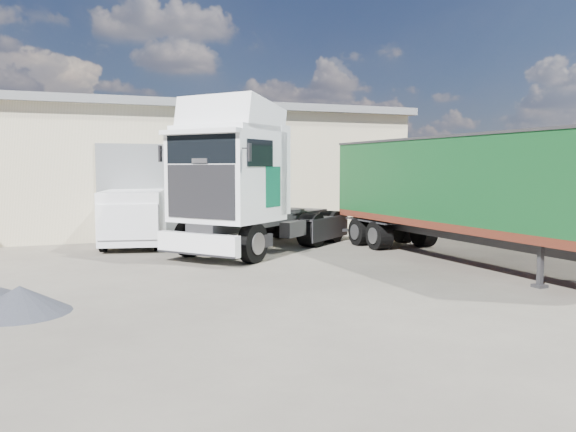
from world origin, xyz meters
name	(u,v)px	position (x,y,z in m)	size (l,w,h in m)	color
ground	(304,291)	(0.00, 0.00, 0.00)	(120.00, 120.00, 0.00)	#282521
warehouse	(44,169)	(-6.00, 16.00, 2.66)	(30.60, 12.60, 5.42)	beige
brick_boundary_wall	(517,205)	(11.50, 6.00, 1.25)	(0.35, 26.00, 2.50)	brown
tractor_unit	(245,190)	(0.29, 5.62, 2.03)	(7.19, 6.57, 4.83)	black
box_trailer	(464,186)	(5.80, 2.01, 2.20)	(2.91, 10.99, 3.62)	#2D2D30
panel_van	(135,217)	(-2.75, 8.92, 1.00)	(2.88, 5.05, 1.94)	black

